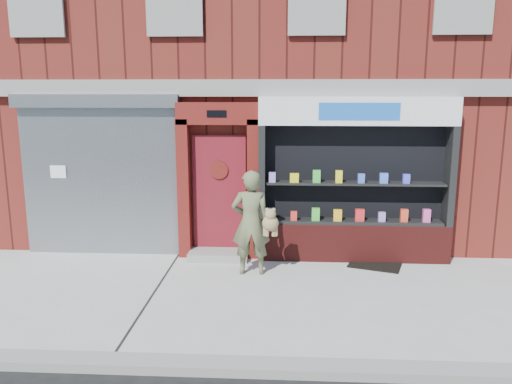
{
  "coord_description": "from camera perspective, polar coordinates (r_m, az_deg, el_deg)",
  "views": [
    {
      "loc": [
        0.44,
        -7.21,
        3.07
      ],
      "look_at": [
        -0.01,
        1.0,
        1.43
      ],
      "focal_mm": 35.0,
      "sensor_mm": 36.0,
      "label": 1
    }
  ],
  "objects": [
    {
      "name": "red_door_bay",
      "position": [
        9.29,
        -4.29,
        1.27
      ],
      "size": [
        1.52,
        0.58,
        2.9
      ],
      "color": "#5A130F",
      "rests_on": "ground"
    },
    {
      "name": "shutter_bay",
      "position": [
        9.85,
        -17.37,
        2.9
      ],
      "size": [
        3.1,
        0.3,
        3.04
      ],
      "color": "gray",
      "rests_on": "ground"
    },
    {
      "name": "pharmacy_bay",
      "position": [
        9.27,
        11.17,
        0.53
      ],
      "size": [
        3.5,
        0.41,
        3.0
      ],
      "color": "#571714",
      "rests_on": "ground"
    },
    {
      "name": "ground",
      "position": [
        7.84,
        -0.36,
        -11.73
      ],
      "size": [
        80.0,
        80.0,
        0.0
      ],
      "primitive_type": "plane",
      "color": "#9E9E99",
      "rests_on": "ground"
    },
    {
      "name": "building",
      "position": [
        13.24,
        1.26,
        15.32
      ],
      "size": [
        12.0,
        8.16,
        8.0
      ],
      "color": "#5E1A15",
      "rests_on": "ground"
    },
    {
      "name": "curb",
      "position": [
        5.9,
        -1.7,
        -19.37
      ],
      "size": [
        60.0,
        0.3,
        0.12
      ],
      "primitive_type": "cube",
      "color": "gray",
      "rests_on": "ground"
    },
    {
      "name": "doormat",
      "position": [
        9.37,
        13.44,
        -8.07
      ],
      "size": [
        1.05,
        0.89,
        0.02
      ],
      "primitive_type": "cube",
      "rotation": [
        0.0,
        0.0,
        -0.34
      ],
      "color": "black",
      "rests_on": "ground"
    },
    {
      "name": "woman",
      "position": [
        8.47,
        -0.47,
        -3.51
      ],
      "size": [
        0.82,
        0.54,
        1.8
      ],
      "color": "#5D6441",
      "rests_on": "ground"
    }
  ]
}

